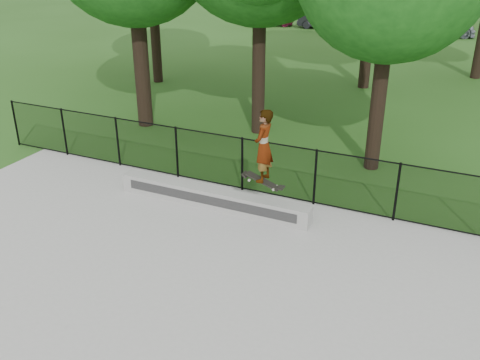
# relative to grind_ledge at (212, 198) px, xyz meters

# --- Properties ---
(ground) EXTENTS (100.00, 100.00, 0.00)m
(ground) POSITION_rel_grind_ledge_xyz_m (0.28, -4.70, -0.30)
(ground) COLOR #244D15
(ground) RESTS_ON ground
(concrete_slab) EXTENTS (14.00, 12.00, 0.06)m
(concrete_slab) POSITION_rel_grind_ledge_xyz_m (0.28, -4.70, -0.27)
(concrete_slab) COLOR #A8A8A2
(concrete_slab) RESTS_ON ground
(grind_ledge) EXTENTS (5.14, 0.40, 0.48)m
(grind_ledge) POSITION_rel_grind_ledge_xyz_m (0.00, 0.00, 0.00)
(grind_ledge) COLOR #A5A5A0
(grind_ledge) RESTS_ON concrete_slab
(car_a) EXTENTS (3.98, 2.63, 1.27)m
(car_a) POSITION_rel_grind_ledge_xyz_m (-9.78, 28.10, 0.33)
(car_a) COLOR maroon
(car_a) RESTS_ON ground
(car_b) EXTENTS (3.46, 1.66, 1.21)m
(car_b) POSITION_rel_grind_ledge_xyz_m (-5.67, 28.44, 0.31)
(car_b) COLOR black
(car_b) RESTS_ON ground
(car_c) EXTENTS (4.71, 3.36, 1.36)m
(car_c) POSITION_rel_grind_ledge_xyz_m (2.38, 28.42, 0.38)
(car_c) COLOR #8D92A0
(car_c) RESTS_ON ground
(skater_airborne) EXTENTS (0.80, 0.62, 1.89)m
(skater_airborne) POSITION_rel_grind_ledge_xyz_m (1.48, -0.29, 1.71)
(skater_airborne) COLOR black
(skater_airborne) RESTS_ON ground
(chainlink_fence) EXTENTS (16.06, 0.06, 1.50)m
(chainlink_fence) POSITION_rel_grind_ledge_xyz_m (0.28, 1.20, 0.51)
(chainlink_fence) COLOR black
(chainlink_fence) RESTS_ON concrete_slab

